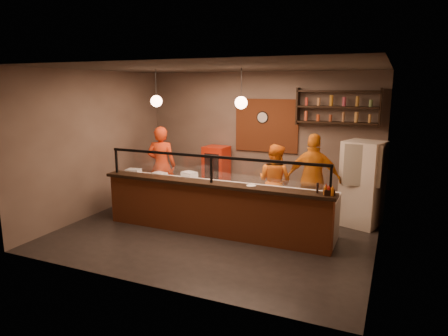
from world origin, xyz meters
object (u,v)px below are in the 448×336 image
at_px(pepper_mill, 318,188).
at_px(cook_left, 162,165).
at_px(fridge, 362,184).
at_px(red_cooler, 216,172).
at_px(cook_mid, 275,182).
at_px(pizza_dough, 262,189).
at_px(condiment_caddy, 329,192).
at_px(wall_clock, 263,117).
at_px(cook_right, 313,179).

bearing_deg(pepper_mill, cook_left, 160.39).
bearing_deg(fridge, pepper_mill, -91.07).
distance_m(fridge, red_cooler, 3.69).
bearing_deg(cook_mid, pizza_dough, 110.87).
bearing_deg(condiment_caddy, pepper_mill, 169.18).
bearing_deg(condiment_caddy, cook_mid, 132.69).
distance_m(wall_clock, cook_left, 2.75).
distance_m(cook_left, cook_mid, 2.87).
xyz_separation_m(cook_mid, fridge, (1.79, 0.28, 0.06)).
relative_size(cook_right, condiment_caddy, 10.82).
bearing_deg(fridge, red_cooler, -172.54).
distance_m(cook_right, fridge, 0.99).
relative_size(red_cooler, pizza_dough, 2.60).
relative_size(cook_right, fridge, 1.08).
bearing_deg(pizza_dough, condiment_caddy, -19.54).
xyz_separation_m(cook_left, pizza_dough, (2.92, -1.01, -0.05)).
bearing_deg(cook_left, pizza_dough, 144.28).
relative_size(wall_clock, cook_left, 0.16).
xyz_separation_m(red_cooler, pizza_dough, (1.89, -1.98, 0.23)).
bearing_deg(cook_left, cook_mid, 163.76).
bearing_deg(red_cooler, pepper_mill, -34.42).
bearing_deg(red_cooler, cook_left, -132.40).
bearing_deg(pizza_dough, cook_right, 52.75).
xyz_separation_m(condiment_caddy, pepper_mill, (-0.20, 0.04, 0.04)).
xyz_separation_m(pizza_dough, condiment_caddy, (1.33, -0.47, 0.20)).
height_order(cook_right, red_cooler, cook_right).
height_order(fridge, red_cooler, fridge).
height_order(cook_mid, pepper_mill, cook_mid).
distance_m(fridge, pepper_mill, 1.86).
height_order(fridge, condiment_caddy, fridge).
bearing_deg(wall_clock, condiment_caddy, -52.77).
relative_size(cook_right, red_cooler, 1.41).
bearing_deg(cook_right, cook_mid, -3.27).
bearing_deg(condiment_caddy, red_cooler, 142.68).
relative_size(wall_clock, condiment_caddy, 1.70).
bearing_deg(pepper_mill, wall_clock, 124.86).
bearing_deg(wall_clock, red_cooler, -164.51).
distance_m(wall_clock, pizza_dough, 2.70).
bearing_deg(fridge, wall_clock, 176.55).
xyz_separation_m(fridge, condiment_caddy, (-0.40, -1.78, 0.22)).
xyz_separation_m(fridge, red_cooler, (-3.62, 0.67, -0.21)).
height_order(cook_left, pepper_mill, cook_left).
distance_m(cook_left, cook_right, 3.70).
bearing_deg(wall_clock, pepper_mill, -55.14).
height_order(cook_mid, pizza_dough, cook_mid).
xyz_separation_m(cook_mid, pizza_dough, (0.05, -1.03, 0.08)).
xyz_separation_m(cook_right, pepper_mill, (0.35, -1.46, 0.20)).
bearing_deg(cook_left, condiment_caddy, 144.13).
xyz_separation_m(cook_right, condiment_caddy, (0.55, -1.50, 0.16)).
bearing_deg(pepper_mill, cook_mid, 128.97).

